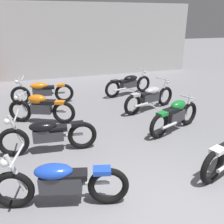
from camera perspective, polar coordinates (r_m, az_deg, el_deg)
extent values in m
plane|color=gray|center=(4.25, 15.25, -22.35)|extent=(60.00, 60.00, 0.00)
cube|color=#BCBAB7|center=(12.86, -10.23, 15.85)|extent=(13.34, 0.24, 3.60)
torus|color=black|center=(4.35, -21.88, -16.39)|extent=(0.68, 0.28, 0.67)
torus|color=black|center=(4.14, -0.84, -16.78)|extent=(0.68, 0.28, 0.67)
cylinder|color=silver|center=(4.15, -21.39, -13.02)|extent=(0.28, 0.14, 0.66)
cube|color=#38383D|center=(4.12, -11.74, -15.74)|extent=(0.70, 0.40, 0.28)
ellipsoid|color=blue|center=(4.01, -13.43, -13.18)|extent=(0.66, 0.46, 0.22)
cube|color=black|center=(4.01, -8.68, -14.17)|extent=(0.45, 0.34, 0.10)
cube|color=blue|center=(3.96, -2.35, -13.39)|extent=(0.32, 0.27, 0.08)
cylinder|color=silver|center=(3.98, -21.14, -9.33)|extent=(0.21, 0.67, 0.04)
sphere|color=white|center=(4.10, -23.63, -10.70)|extent=(0.14, 0.14, 0.14)
cylinder|color=silver|center=(4.25, -4.43, -16.01)|extent=(0.55, 0.21, 0.07)
torus|color=black|center=(5.81, -21.84, -6.52)|extent=(0.68, 0.18, 0.67)
torus|color=black|center=(5.74, -6.88, -5.40)|extent=(0.68, 0.18, 0.67)
cylinder|color=silver|center=(5.67, -21.46, -3.68)|extent=(0.28, 0.10, 0.66)
cube|color=#38383D|center=(5.68, -14.49, -5.12)|extent=(0.68, 0.30, 0.28)
ellipsoid|color=black|center=(5.60, -15.71, -3.16)|extent=(0.63, 0.38, 0.22)
cube|color=black|center=(5.62, -12.38, -3.66)|extent=(0.42, 0.28, 0.10)
cube|color=black|center=(5.60, -8.03, -2.74)|extent=(0.30, 0.23, 0.08)
cylinder|color=silver|center=(5.54, -21.26, -0.72)|extent=(0.10, 0.68, 0.04)
sphere|color=white|center=(5.62, -23.11, -2.01)|extent=(0.14, 0.14, 0.14)
cylinder|color=silver|center=(5.85, -9.46, -5.24)|extent=(0.55, 0.12, 0.07)
torus|color=black|center=(7.65, -20.48, 0.22)|extent=(0.66, 0.37, 0.67)
torus|color=black|center=(7.18, -11.08, -0.11)|extent=(0.66, 0.37, 0.67)
cylinder|color=silver|center=(7.53, -20.18, 2.06)|extent=(0.25, 0.16, 0.56)
cube|color=#38383D|center=(7.36, -16.01, 0.79)|extent=(0.62, 0.45, 0.28)
ellipsoid|color=orange|center=(7.31, -16.96, 2.88)|extent=(0.59, 0.47, 0.26)
cube|color=black|center=(7.22, -14.53, 2.23)|extent=(0.46, 0.38, 0.10)
cube|color=orange|center=(7.11, -12.02, 2.18)|extent=(0.34, 0.30, 0.08)
cylinder|color=silver|center=(7.43, -20.01, 3.94)|extent=(0.23, 0.45, 0.04)
sphere|color=white|center=(7.55, -21.27, 3.08)|extent=(0.14, 0.14, 0.14)
cylinder|color=silver|center=(7.38, -12.67, 0.18)|extent=(0.53, 0.29, 0.07)
torus|color=black|center=(9.18, -20.40, 3.58)|extent=(0.68, 0.18, 0.67)
torus|color=black|center=(9.07, -11.00, 4.34)|extent=(0.68, 0.18, 0.67)
cylinder|color=silver|center=(9.08, -20.15, 5.48)|extent=(0.28, 0.10, 0.66)
cube|color=#38383D|center=(9.07, -15.79, 4.57)|extent=(0.68, 0.31, 0.28)
ellipsoid|color=orange|center=(9.02, -16.56, 5.86)|extent=(0.63, 0.38, 0.22)
cube|color=black|center=(9.02, -14.48, 5.54)|extent=(0.42, 0.28, 0.10)
cube|color=orange|center=(8.99, -11.77, 6.12)|extent=(0.30, 0.23, 0.08)
cylinder|color=silver|center=(9.00, -20.01, 7.42)|extent=(0.11, 0.68, 0.04)
sphere|color=white|center=(9.06, -21.17, 6.56)|extent=(0.14, 0.14, 0.14)
cylinder|color=silver|center=(9.20, -12.58, 4.33)|extent=(0.55, 0.13, 0.07)
torus|color=black|center=(4.94, 22.18, -11.63)|extent=(0.67, 0.33, 0.67)
cube|color=white|center=(4.87, 23.27, -8.19)|extent=(0.33, 0.28, 0.08)
torus|color=black|center=(7.29, 17.33, -0.37)|extent=(0.66, 0.35, 0.67)
torus|color=black|center=(6.30, 10.82, -3.16)|extent=(0.66, 0.35, 0.67)
cylinder|color=silver|center=(7.14, 17.20, 1.42)|extent=(0.25, 0.15, 0.56)
cube|color=#38383D|center=(6.75, 14.39, -0.88)|extent=(0.62, 0.43, 0.28)
ellipsoid|color=#197F33|center=(6.73, 15.11, 1.54)|extent=(0.59, 0.45, 0.26)
cube|color=black|center=(6.51, 13.41, 0.29)|extent=(0.46, 0.37, 0.10)
cube|color=#197F33|center=(6.26, 11.58, -0.40)|extent=(0.33, 0.29, 0.08)
cylinder|color=silver|center=(7.01, 17.16, 3.32)|extent=(0.21, 0.46, 0.04)
sphere|color=white|center=(7.21, 17.94, 2.70)|extent=(0.14, 0.14, 0.14)
cylinder|color=silver|center=(6.42, 13.12, -3.07)|extent=(0.54, 0.27, 0.07)
torus|color=black|center=(8.73, 12.17, 3.60)|extent=(0.67, 0.32, 0.67)
torus|color=black|center=(7.71, 4.78, 1.68)|extent=(0.67, 0.32, 0.67)
cylinder|color=silver|center=(8.59, 11.97, 5.48)|extent=(0.28, 0.15, 0.66)
cube|color=#38383D|center=(8.17, 8.74, 3.37)|extent=(0.70, 0.44, 0.28)
ellipsoid|color=#B7B7BC|center=(8.18, 9.32, 4.96)|extent=(0.67, 0.49, 0.22)
cube|color=black|center=(7.98, 7.68, 4.05)|extent=(0.46, 0.36, 0.10)
cube|color=#B7B7BC|center=(7.68, 5.41, 3.94)|extent=(0.33, 0.28, 0.08)
cylinder|color=silver|center=(8.47, 11.86, 7.44)|extent=(0.25, 0.66, 0.04)
sphere|color=white|center=(8.65, 12.69, 6.83)|extent=(0.14, 0.14, 0.14)
cylinder|color=silver|center=(7.78, 6.79, 1.65)|extent=(0.54, 0.24, 0.07)
torus|color=black|center=(10.27, 7.22, 6.49)|extent=(0.68, 0.27, 0.67)
torus|color=black|center=(9.40, 0.15, 5.31)|extent=(0.68, 0.27, 0.67)
cylinder|color=silver|center=(10.15, 6.95, 8.13)|extent=(0.28, 0.14, 0.66)
cube|color=#38383D|center=(9.79, 3.85, 6.50)|extent=(0.70, 0.40, 0.28)
ellipsoid|color=black|center=(9.80, 4.36, 7.82)|extent=(0.66, 0.46, 0.22)
cube|color=black|center=(9.63, 2.81, 7.14)|extent=(0.45, 0.33, 0.10)
cube|color=black|center=(9.38, 0.67, 7.16)|extent=(0.32, 0.26, 0.08)
cylinder|color=silver|center=(10.05, 6.76, 9.82)|extent=(0.20, 0.67, 0.04)
sphere|color=white|center=(10.20, 7.61, 9.25)|extent=(0.14, 0.14, 0.14)
cylinder|color=silver|center=(9.44, 1.86, 5.23)|extent=(0.55, 0.21, 0.07)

